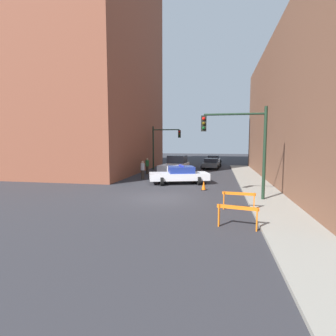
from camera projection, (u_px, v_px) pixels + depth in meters
name	position (u px, v px, depth m)	size (l,w,h in m)	color
ground_plane	(161.00, 198.00, 15.75)	(120.00, 120.00, 0.00)	#2D2D33
sidewalk_right	(269.00, 201.00, 14.58)	(2.40, 44.00, 0.12)	gray
building_corner_left	(86.00, 68.00, 30.49)	(14.00, 20.00, 23.90)	brown
traffic_light_near	(243.00, 139.00, 14.77)	(3.64, 0.35, 5.20)	black
traffic_light_far	(162.00, 142.00, 31.43)	(3.44, 0.35, 5.20)	black
police_car	(179.00, 175.00, 21.09)	(5.04, 3.18, 1.52)	white
white_truck	(175.00, 165.00, 27.52)	(3.02, 5.59, 1.90)	silver
parked_car_near	(211.00, 163.00, 32.76)	(2.54, 4.45, 1.31)	#474C51
parked_car_mid	(214.00, 160.00, 39.51)	(2.41, 4.38, 1.31)	silver
pedestrian_crossing	(143.00, 170.00, 23.56)	(0.49, 0.49, 1.66)	#382D23
pedestrian_corner	(147.00, 166.00, 27.54)	(0.44, 0.44, 1.66)	#382D23
barrier_front	(238.00, 213.00, 10.15)	(1.58, 0.46, 0.90)	orange
barrier_mid	(239.00, 198.00, 12.88)	(1.60, 0.30, 0.90)	orange
traffic_cone	(204.00, 186.00, 18.29)	(0.36, 0.36, 0.66)	black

